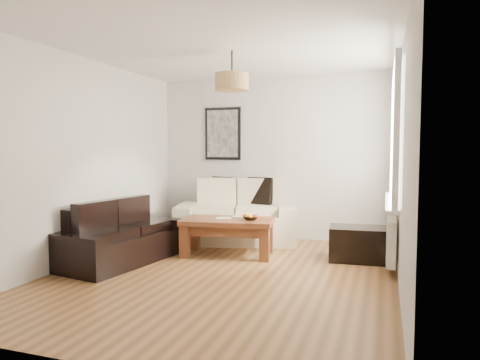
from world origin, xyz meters
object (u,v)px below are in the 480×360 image
(sofa_leather, at_px, (122,234))
(ottoman, at_px, (360,244))
(loveseat_cream, at_px, (237,212))
(coffee_table, at_px, (228,237))

(sofa_leather, bearing_deg, ottoman, -61.16)
(ottoman, bearing_deg, loveseat_cream, 161.57)
(coffee_table, bearing_deg, ottoman, 8.70)
(sofa_leather, bearing_deg, coffee_table, -47.58)
(sofa_leather, xyz_separation_m, coffee_table, (1.16, 0.75, -0.11))
(coffee_table, relative_size, ottoman, 1.59)
(sofa_leather, bearing_deg, loveseat_cream, -21.21)
(sofa_leather, relative_size, ottoman, 2.18)
(sofa_leather, xyz_separation_m, ottoman, (2.88, 1.02, -0.14))
(coffee_table, bearing_deg, loveseat_cream, 101.51)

